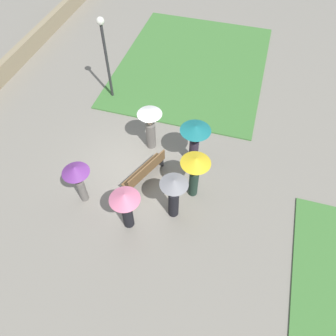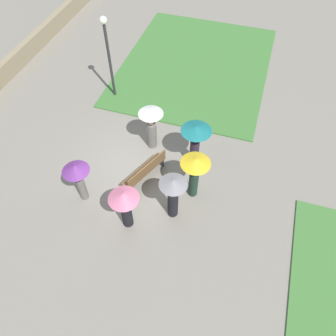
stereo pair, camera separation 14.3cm
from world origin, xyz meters
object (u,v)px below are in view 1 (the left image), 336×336
Objects in this scene: lamp_post at (105,48)px; crowd_person_teal at (195,137)px; crowd_person_grey at (174,193)px; crowd_person_purple at (77,176)px; crowd_person_yellow at (195,170)px; crowd_person_white at (150,123)px; park_bench at (145,171)px; crowd_person_pink at (126,204)px.

lamp_post reaches higher than crowd_person_teal.
crowd_person_grey reaches higher than crowd_person_purple.
crowd_person_grey is 0.99× the size of crowd_person_yellow.
crowd_person_teal is 1.00× the size of crowd_person_grey.
crowd_person_white is 1.08× the size of crowd_person_purple.
park_bench is 0.52× the size of lamp_post.
crowd_person_purple reaches higher than crowd_person_pink.
crowd_person_white reaches higher than crowd_person_teal.
crowd_person_white is (-0.35, -1.84, -0.14)m from crowd_person_teal.
crowd_person_grey is at bearing 40.06° from lamp_post.
park_bench is at bearing 36.19° from lamp_post.
crowd_person_pink is at bearing 59.52° from crowd_person_grey.
crowd_person_purple is (2.81, -3.35, -0.03)m from crowd_person_teal.
crowd_person_pink is (1.98, 0.07, 0.80)m from park_bench.
lamp_post is 1.95× the size of crowd_person_yellow.
crowd_person_white is at bearing -145.82° from park_bench.
crowd_person_yellow is (4.31, 4.93, -1.12)m from lamp_post.
lamp_post is at bearing 59.60° from crowd_person_pink.
crowd_person_grey is (1.14, 1.42, 0.78)m from park_bench.
lamp_post is 5.89m from crowd_person_purple.
lamp_post is (-4.19, -3.07, 2.03)m from park_bench.
park_bench is 1.10× the size of crowd_person_pink.
crowd_person_yellow is (1.81, 2.19, 0.13)m from crowd_person_white.
crowd_person_pink is 1.98m from crowd_person_purple.
crowd_person_yellow reaches higher than crowd_person_grey.
crowd_person_purple is (1.34, -3.70, -0.02)m from crowd_person_yellow.
lamp_post reaches higher than crowd_person_white.
crowd_person_yellow reaches higher than crowd_person_pink.
park_bench is 1.02× the size of crowd_person_teal.
lamp_post is at bearing -137.76° from crowd_person_teal.
park_bench is 1.01× the size of crowd_person_yellow.
crowd_person_purple is at bearing 142.68° from crowd_person_yellow.
crowd_person_purple is (-0.52, -1.91, 0.09)m from crowd_person_pink.
crowd_person_yellow is at bearing -31.36° from crowd_person_purple.
crowd_person_grey is (5.33, 4.48, -1.25)m from lamp_post.
crowd_person_pink is (3.68, 0.39, 0.02)m from crowd_person_white.
crowd_person_teal and crowd_person_grey have the same top height.
crowd_person_teal is 4.38m from crowd_person_purple.
crowd_person_teal is 1.88m from crowd_person_white.
crowd_person_white is at bearing 47.76° from lamp_post.
park_bench is at bearing -12.85° from crowd_person_purple.
crowd_person_teal is at bearing 118.06° from crowd_person_white.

